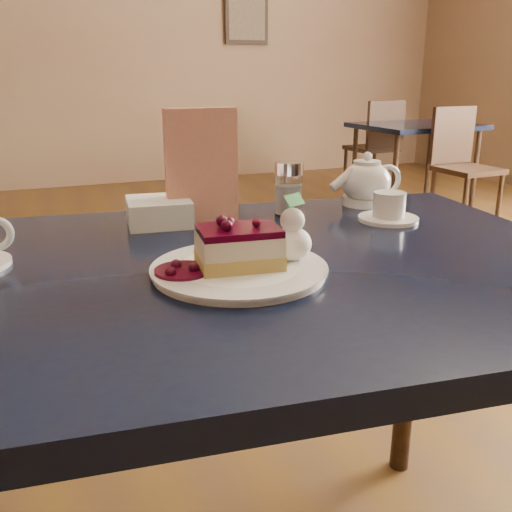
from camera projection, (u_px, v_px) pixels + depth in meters
name	position (u px, v px, depth m)	size (l,w,h in m)	color
main_table	(232.00, 310.00, 0.95)	(1.33, 0.96, 0.78)	black
dessert_plate	(239.00, 270.00, 0.87)	(0.26, 0.26, 0.01)	white
cheesecake_slice	(239.00, 247.00, 0.86)	(0.13, 0.10, 0.06)	tan
whipped_cream	(292.00, 243.00, 0.89)	(0.06, 0.06, 0.05)	white
berry_sauce	(182.00, 271.00, 0.84)	(0.08, 0.08, 0.01)	#3D0417
tea_set	(370.00, 188.00, 1.28)	(0.17, 0.26, 0.11)	white
menu_card	(201.00, 166.00, 1.15)	(0.15, 0.03, 0.23)	beige
sugar_shaker	(288.00, 188.00, 1.22)	(0.06, 0.06, 0.11)	white
napkin_stack	(159.00, 212.00, 1.15)	(0.12, 0.12, 0.05)	white
bg_table_far_right	(410.00, 199.00, 4.70)	(0.94, 1.63, 1.09)	black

